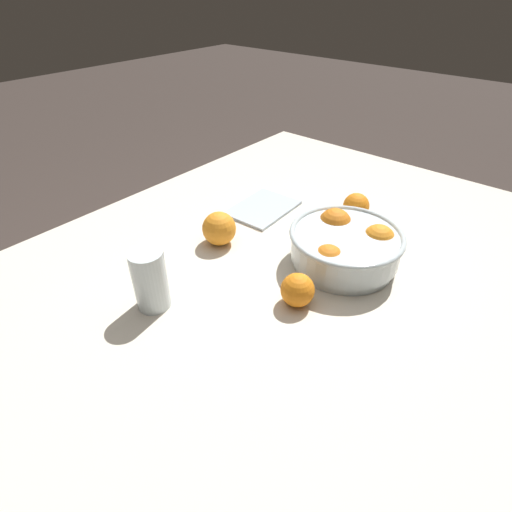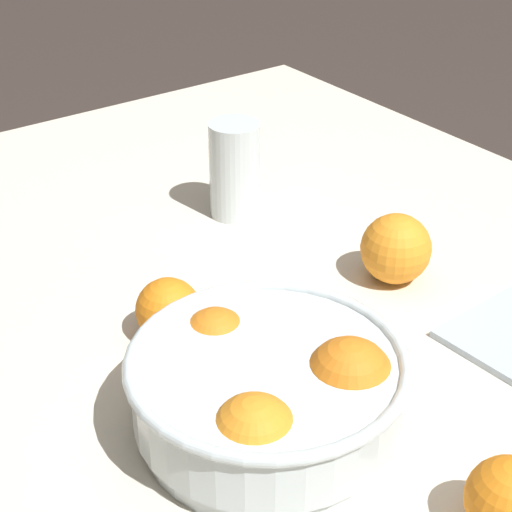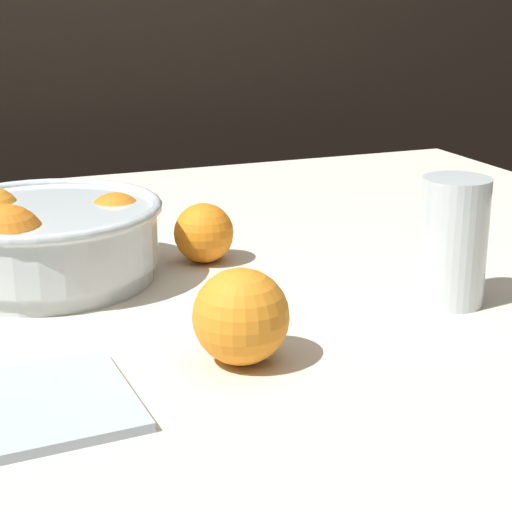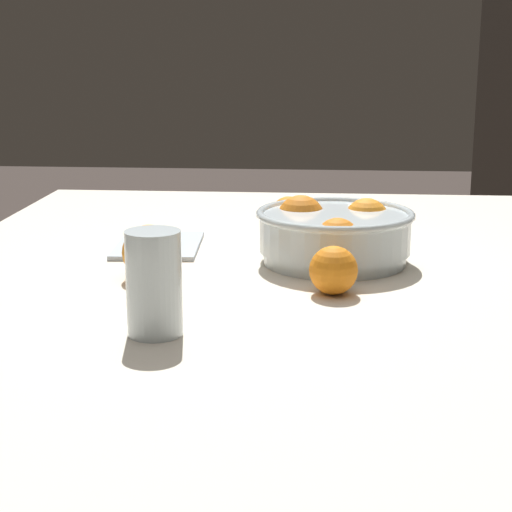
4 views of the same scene
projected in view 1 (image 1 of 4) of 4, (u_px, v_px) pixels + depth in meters
The scene contains 8 objects.
ground_plane at pixel (282, 438), 1.33m from camera, with size 12.00×12.00×0.00m, color #3D332D.
dining_table at pixel (292, 287), 0.94m from camera, with size 1.47×1.16×0.72m.
fruit_bowl at pixel (345, 245), 0.90m from camera, with size 0.25×0.25×0.10m.
juice_glass at pixel (151, 282), 0.78m from camera, with size 0.07×0.07×0.13m.
orange_loose_near_bowl at pixel (219, 229), 0.97m from camera, with size 0.08×0.08×0.08m, color orange.
orange_loose_front at pixel (356, 206), 1.07m from camera, with size 0.07×0.07×0.07m, color orange.
orange_loose_aside at pixel (297, 290), 0.79m from camera, with size 0.07×0.07×0.07m, color orange.
napkin at pixel (263, 208), 1.13m from camera, with size 0.19×0.14×0.01m, color silver.
Camera 1 is at (0.60, 0.40, 1.27)m, focal length 28.00 mm.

